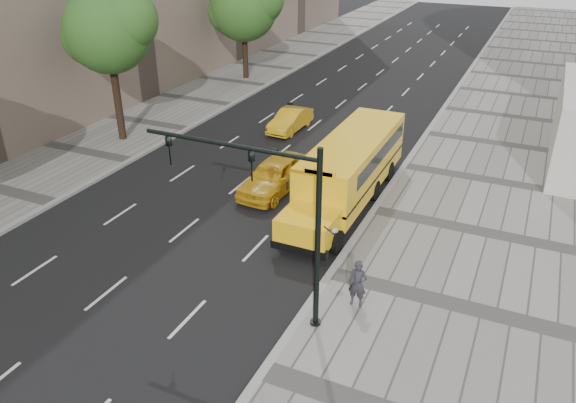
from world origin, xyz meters
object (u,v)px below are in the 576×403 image
at_px(tree_c, 245,6).
at_px(taxi_near, 274,175).
at_px(taxi_far, 290,120).
at_px(traffic_signal, 276,210).
at_px(school_bus, 351,165).
at_px(tree_b, 109,29).
at_px(pedestrian, 358,284).

bearing_deg(tree_c, taxi_near, -57.96).
height_order(taxi_far, traffic_signal, traffic_signal).
height_order(tree_c, school_bus, tree_c).
distance_m(tree_c, school_bus, 23.12).
bearing_deg(school_bus, tree_c, 130.87).
bearing_deg(taxi_near, traffic_signal, -60.04).
height_order(school_bus, traffic_signal, traffic_signal).
bearing_deg(tree_c, taxi_far, -49.31).
xyz_separation_m(tree_c, school_bus, (14.90, -17.22, -4.02)).
height_order(tree_b, taxi_near, tree_b).
relative_size(taxi_near, traffic_signal, 0.77).
bearing_deg(tree_c, school_bus, -49.13).
bearing_deg(school_bus, tree_b, 173.79).
relative_size(tree_b, tree_c, 1.07).
xyz_separation_m(tree_b, school_bus, (14.91, -1.62, -4.81)).
bearing_deg(tree_b, taxi_far, 35.19).
xyz_separation_m(school_bus, taxi_far, (-6.55, 7.52, -1.09)).
height_order(tree_b, taxi_far, tree_b).
distance_m(school_bus, taxi_far, 10.03).
height_order(taxi_near, pedestrian, pedestrian).
distance_m(tree_b, traffic_signal, 19.32).
relative_size(tree_b, school_bus, 0.77).
relative_size(taxi_far, pedestrian, 2.33).
bearing_deg(pedestrian, taxi_far, 120.23).
distance_m(pedestrian, traffic_signal, 4.14).
bearing_deg(school_bus, taxi_far, 131.09).
height_order(taxi_far, pedestrian, pedestrian).
xyz_separation_m(tree_c, pedestrian, (17.91, -25.19, -4.76)).
relative_size(tree_b, taxi_far, 2.20).
xyz_separation_m(tree_b, traffic_signal, (15.60, -11.12, -2.48)).
distance_m(tree_b, pedestrian, 21.07).
xyz_separation_m(taxi_far, pedestrian, (9.56, -15.49, 0.35)).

